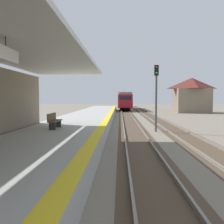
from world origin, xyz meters
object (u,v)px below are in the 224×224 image
Objects in this scene: approaching_train at (125,100)px; platform_bench at (54,120)px; rail_signal_post at (156,91)px; distant_trackside_house at (192,94)px.

platform_bench is (-4.81, -41.56, -0.80)m from approaching_train.
approaching_train is 12.25× the size of platform_bench.
distant_trackside_house is at bearing 67.79° from rail_signal_post.
approaching_train is 36.29m from rail_signal_post.
rail_signal_post is at bearing 38.94° from platform_bench.
rail_signal_post is 8.66m from platform_bench.
platform_bench is (-6.59, -5.32, -1.82)m from rail_signal_post.
approaching_train is 16.28m from distant_trackside_house.
rail_signal_post is 3.25× the size of platform_bench.
approaching_train reaches higher than platform_bench.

